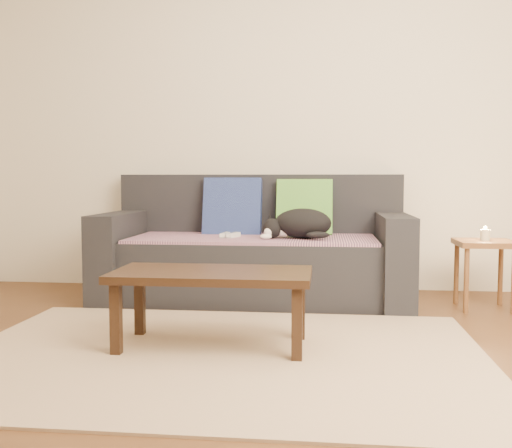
% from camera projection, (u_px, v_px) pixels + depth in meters
% --- Properties ---
extents(ground, '(4.50, 4.50, 0.00)m').
position_uv_depth(ground, '(215.00, 366.00, 2.67)').
color(ground, brown).
rests_on(ground, ground).
extents(back_wall, '(4.50, 0.04, 2.60)m').
position_uv_depth(back_wall, '(261.00, 118.00, 4.56)').
color(back_wall, beige).
rests_on(back_wall, ground).
extents(sofa, '(2.10, 0.94, 0.87)m').
position_uv_depth(sofa, '(255.00, 254.00, 4.21)').
color(sofa, '#232328').
rests_on(sofa, ground).
extents(throw_blanket, '(1.66, 0.74, 0.02)m').
position_uv_depth(throw_blanket, '(253.00, 238.00, 4.11)').
color(throw_blanket, '#41274A').
rests_on(throw_blanket, sofa).
extents(cushion_navy, '(0.42, 0.20, 0.43)m').
position_uv_depth(cushion_navy, '(233.00, 207.00, 4.37)').
color(cushion_navy, '#121550').
rests_on(cushion_navy, throw_blanket).
extents(cushion_green, '(0.40, 0.20, 0.41)m').
position_uv_depth(cushion_green, '(304.00, 208.00, 4.31)').
color(cushion_green, '#0D553B').
rests_on(cushion_green, throw_blanket).
extents(cat, '(0.52, 0.41, 0.20)m').
position_uv_depth(cat, '(300.00, 224.00, 4.00)').
color(cat, black).
rests_on(cat, throw_blanket).
extents(wii_remote_a, '(0.08, 0.15, 0.03)m').
position_uv_depth(wii_remote_a, '(234.00, 235.00, 4.07)').
color(wii_remote_a, white).
rests_on(wii_remote_a, throw_blanket).
extents(wii_remote_b, '(0.05, 0.15, 0.03)m').
position_uv_depth(wii_remote_b, '(225.00, 235.00, 4.08)').
color(wii_remote_b, white).
rests_on(wii_remote_b, throw_blanket).
extents(side_table, '(0.36, 0.36, 0.44)m').
position_uv_depth(side_table, '(485.00, 252.00, 3.84)').
color(side_table, brown).
rests_on(side_table, ground).
extents(candle, '(0.06, 0.06, 0.09)m').
position_uv_depth(candle, '(485.00, 235.00, 3.83)').
color(candle, beige).
rests_on(candle, side_table).
extents(rug, '(2.50, 1.80, 0.01)m').
position_uv_depth(rug, '(220.00, 355.00, 2.82)').
color(rug, tan).
rests_on(rug, ground).
extents(coffee_table, '(0.97, 0.48, 0.39)m').
position_uv_depth(coffee_table, '(212.00, 281.00, 2.94)').
color(coffee_table, black).
rests_on(coffee_table, rug).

